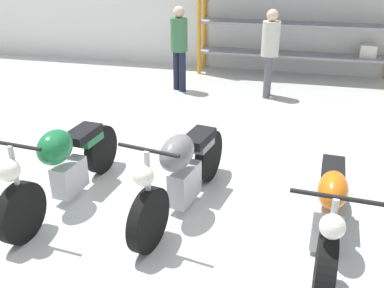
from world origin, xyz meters
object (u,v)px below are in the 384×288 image
motorcycle_orange (329,211)px  person_near_rack (179,43)px  shelving_rack (297,4)px  motorcycle_grey (182,171)px  motorcycle_green (64,164)px  person_browsing (270,47)px

motorcycle_orange → person_near_rack: bearing=-145.0°
shelving_rack → person_near_rack: shelving_rack is taller
motorcycle_grey → motorcycle_orange: motorcycle_grey is taller
motorcycle_green → person_browsing: 4.65m
shelving_rack → person_near_rack: bearing=-143.4°
motorcycle_green → motorcycle_orange: (2.75, -0.13, -0.08)m
motorcycle_grey → motorcycle_green: bearing=-72.6°
motorcycle_green → motorcycle_orange: 2.76m
motorcycle_orange → person_browsing: bearing=-164.3°
shelving_rack → motorcycle_green: 6.28m
shelving_rack → motorcycle_orange: 6.02m
shelving_rack → person_near_rack: (-2.10, -1.56, -0.58)m
shelving_rack → motorcycle_grey: (-0.96, -5.62, -1.05)m
motorcycle_grey → person_near_rack: size_ratio=1.29×
shelving_rack → motorcycle_green: size_ratio=1.95×
shelving_rack → person_browsing: 1.68m
shelving_rack → person_browsing: (-0.40, -1.53, -0.58)m
motorcycle_green → person_browsing: size_ratio=1.31×
person_browsing → motorcycle_grey: bearing=82.4°
motorcycle_orange → person_browsing: size_ratio=1.27×
motorcycle_green → person_near_rack: size_ratio=1.30×
motorcycle_grey → person_browsing: person_browsing is taller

